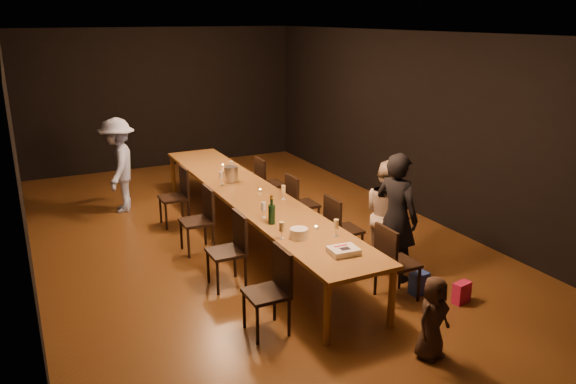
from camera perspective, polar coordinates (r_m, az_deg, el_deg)
name	(u,v)px	position (r m, az deg, el deg)	size (l,w,h in m)	color
ground	(252,241)	(8.46, -3.63, -4.98)	(10.00, 10.00, 0.00)	#432210
room_shell	(250,102)	(7.90, -3.92, 9.08)	(6.04, 10.04, 3.02)	black
table	(252,196)	(8.21, -3.72, -0.45)	(0.90, 6.00, 0.75)	olive
chair_right_0	(398,262)	(6.75, 11.13, -7.00)	(0.42, 0.42, 0.93)	black
chair_right_1	(344,229)	(7.66, 5.72, -3.74)	(0.42, 0.42, 0.93)	black
chair_right_2	(303,203)	(8.63, 1.52, -1.17)	(0.42, 0.42, 0.93)	black
chair_right_3	(270,184)	(9.66, -1.80, 0.87)	(0.42, 0.42, 0.93)	black
chair_left_0	(266,292)	(5.96, -2.25, -10.16)	(0.42, 0.42, 0.93)	black
chair_left_1	(226,251)	(6.96, -6.32, -5.99)	(0.42, 0.42, 0.93)	black
chair_left_2	(196,221)	(8.02, -9.30, -2.88)	(0.42, 0.42, 0.93)	black
chair_left_3	(173,197)	(9.12, -11.56, -0.51)	(0.42, 0.42, 0.93)	black
woman_birthday	(396,217)	(7.14, 10.94, -2.51)	(0.60, 0.39, 1.65)	black
woman_tan	(387,214)	(7.49, 10.07, -2.26)	(0.71, 0.55, 1.46)	#C3A992
man_blue	(119,165)	(9.93, -16.81, 2.62)	(1.04, 0.60, 1.61)	#99AFEC
child	(433,318)	(5.75, 14.50, -12.27)	(0.42, 0.27, 0.85)	#38291F
gift_bag_red	(462,293)	(6.98, 17.22, -9.73)	(0.22, 0.12, 0.26)	#D62058
gift_bag_blue	(419,283)	(7.05, 13.17, -9.01)	(0.22, 0.14, 0.27)	#243D9C
birthday_cake	(344,251)	(6.16, 5.67, -5.97)	(0.33, 0.27, 0.07)	white
plate_stack	(299,233)	(6.54, 1.11, -4.22)	(0.21, 0.21, 0.12)	white
champagne_bottle	(272,210)	(6.93, -1.67, -1.80)	(0.09, 0.09, 0.37)	black
ice_bucket	(231,174)	(8.79, -5.81, 1.84)	(0.21, 0.21, 0.23)	silver
wineglass_0	(282,230)	(6.50, -0.65, -3.92)	(0.06, 0.06, 0.21)	beige
wineglass_1	(336,228)	(6.60, 4.91, -3.64)	(0.06, 0.06, 0.21)	beige
wineglass_2	(263,210)	(7.18, -2.51, -1.82)	(0.06, 0.06, 0.21)	silver
wineglass_3	(283,192)	(7.88, -0.47, -0.04)	(0.06, 0.06, 0.21)	beige
wineglass_4	(221,178)	(8.65, -6.79, 1.43)	(0.06, 0.06, 0.21)	silver
wineglass_5	(231,167)	(9.24, -5.78, 2.51)	(0.06, 0.06, 0.21)	silver
tealight_near	(316,228)	(6.84, 2.88, -3.64)	(0.05, 0.05, 0.03)	#B2B7B2
tealight_mid	(260,190)	(8.28, -2.85, 0.17)	(0.05, 0.05, 0.03)	#B2B7B2
tealight_far	(223,166)	(9.71, -6.65, 2.69)	(0.05, 0.05, 0.03)	#B2B7B2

